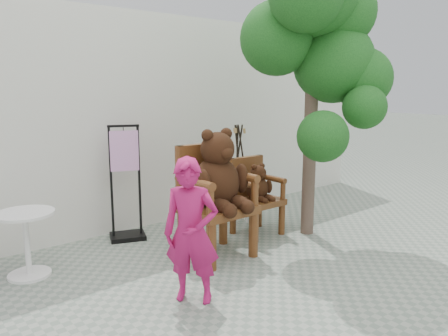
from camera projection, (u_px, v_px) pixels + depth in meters
name	position (u px, v px, depth m)	size (l,w,h in m)	color
ground_plane	(287.00, 283.00, 4.48)	(60.00, 60.00, 0.00)	gray
back_wall	(136.00, 120.00, 6.57)	(9.00, 1.00, 3.00)	silver
chair_big	(216.00, 184.00, 5.09)	(0.75, 0.80, 1.52)	#4A2710
chair_small	(255.00, 190.00, 5.93)	(0.60, 0.55, 1.04)	#4A2710
person	(192.00, 233.00, 3.90)	(0.51, 0.33, 1.39)	#AB1557
cafe_table	(26.00, 236.00, 4.58)	(0.60, 0.60, 0.70)	white
display_stand	(126.00, 196.00, 5.71)	(0.54, 0.49, 1.51)	black
stool_bucket	(240.00, 180.00, 6.42)	(0.32, 0.32, 1.46)	white
tree	(319.00, 29.00, 5.39)	(1.81, 1.64, 3.71)	#453329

